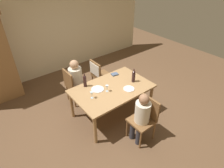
{
  "coord_description": "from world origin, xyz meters",
  "views": [
    {
      "loc": [
        -2.05,
        -2.6,
        3.09
      ],
      "look_at": [
        0.0,
        0.0,
        0.84
      ],
      "focal_mm": 30.03,
      "sensor_mm": 36.0,
      "label": 1
    }
  ],
  "objects_px": {
    "chair_near": "(145,116)",
    "person_woman_host": "(77,78)",
    "dinner_plate_guest_left": "(98,89)",
    "dinner_plate_host": "(129,89)",
    "person_man_bearded": "(141,115)",
    "wine_glass_near_left": "(92,94)",
    "chair_far_left": "(73,84)",
    "handbag": "(112,82)",
    "wine_glass_centre": "(107,87)",
    "dining_table": "(112,91)",
    "chair_far_right": "(98,73)",
    "wine_bottle_dark_red": "(134,76)",
    "wine_bottle_tall_green": "(85,81)"
  },
  "relations": [
    {
      "from": "dining_table",
      "to": "dinner_plate_host",
      "type": "distance_m",
      "value": 0.37
    },
    {
      "from": "chair_far_right",
      "to": "wine_glass_centre",
      "type": "relative_size",
      "value": 6.17
    },
    {
      "from": "dining_table",
      "to": "handbag",
      "type": "height_order",
      "value": "dining_table"
    },
    {
      "from": "dinner_plate_host",
      "to": "dinner_plate_guest_left",
      "type": "height_order",
      "value": "same"
    },
    {
      "from": "person_woman_host",
      "to": "handbag",
      "type": "height_order",
      "value": "person_woman_host"
    },
    {
      "from": "chair_near",
      "to": "dining_table",
      "type": "bearing_deg",
      "value": 5.41
    },
    {
      "from": "wine_bottle_dark_red",
      "to": "handbag",
      "type": "distance_m",
      "value": 1.3
    },
    {
      "from": "handbag",
      "to": "chair_far_right",
      "type": "bearing_deg",
      "value": 180.0
    },
    {
      "from": "chair_far_right",
      "to": "wine_glass_centre",
      "type": "xyz_separation_m",
      "value": [
        -0.42,
        -0.95,
        0.25
      ]
    },
    {
      "from": "wine_glass_near_left",
      "to": "person_woman_host",
      "type": "bearing_deg",
      "value": 79.45
    },
    {
      "from": "chair_far_left",
      "to": "dinner_plate_host",
      "type": "distance_m",
      "value": 1.4
    },
    {
      "from": "dining_table",
      "to": "chair_near",
      "type": "xyz_separation_m",
      "value": [
        0.09,
        -0.92,
        -0.12
      ]
    },
    {
      "from": "dinner_plate_host",
      "to": "dinner_plate_guest_left",
      "type": "xyz_separation_m",
      "value": [
        -0.54,
        0.4,
        0.0
      ]
    },
    {
      "from": "dinner_plate_host",
      "to": "handbag",
      "type": "height_order",
      "value": "dinner_plate_host"
    },
    {
      "from": "dinner_plate_guest_left",
      "to": "handbag",
      "type": "xyz_separation_m",
      "value": [
        1.01,
        0.78,
        -0.63
      ]
    },
    {
      "from": "handbag",
      "to": "wine_bottle_tall_green",
      "type": "bearing_deg",
      "value": -156.24
    },
    {
      "from": "chair_far_right",
      "to": "wine_glass_near_left",
      "type": "relative_size",
      "value": 6.17
    },
    {
      "from": "wine_glass_centre",
      "to": "dinner_plate_host",
      "type": "bearing_deg",
      "value": -28.8
    },
    {
      "from": "chair_near",
      "to": "person_man_bearded",
      "type": "bearing_deg",
      "value": 90.0
    },
    {
      "from": "wine_bottle_tall_green",
      "to": "dinner_plate_host",
      "type": "relative_size",
      "value": 1.31
    },
    {
      "from": "chair_far_left",
      "to": "wine_bottle_dark_red",
      "type": "relative_size",
      "value": 2.82
    },
    {
      "from": "dining_table",
      "to": "wine_bottle_tall_green",
      "type": "height_order",
      "value": "wine_bottle_tall_green"
    },
    {
      "from": "person_woman_host",
      "to": "wine_glass_near_left",
      "type": "xyz_separation_m",
      "value": [
        -0.18,
        -0.95,
        0.18
      ]
    },
    {
      "from": "handbag",
      "to": "chair_far_left",
      "type": "bearing_deg",
      "value": 180.0
    },
    {
      "from": "wine_bottle_tall_green",
      "to": "dinner_plate_guest_left",
      "type": "relative_size",
      "value": 1.16
    },
    {
      "from": "chair_far_right",
      "to": "wine_glass_centre",
      "type": "bearing_deg",
      "value": -23.71
    },
    {
      "from": "chair_near",
      "to": "person_woman_host",
      "type": "bearing_deg",
      "value": 13.58
    },
    {
      "from": "wine_glass_near_left",
      "to": "dinner_plate_guest_left",
      "type": "height_order",
      "value": "wine_glass_near_left"
    },
    {
      "from": "chair_far_right",
      "to": "wine_glass_near_left",
      "type": "height_order",
      "value": "chair_far_right"
    },
    {
      "from": "person_woman_host",
      "to": "wine_bottle_dark_red",
      "type": "bearing_deg",
      "value": 41.03
    },
    {
      "from": "wine_bottle_dark_red",
      "to": "chair_far_right",
      "type": "bearing_deg",
      "value": 104.98
    },
    {
      "from": "chair_far_left",
      "to": "person_man_bearded",
      "type": "relative_size",
      "value": 0.84
    },
    {
      "from": "dining_table",
      "to": "handbag",
      "type": "xyz_separation_m",
      "value": [
        0.73,
        0.92,
        -0.55
      ]
    },
    {
      "from": "wine_bottle_tall_green",
      "to": "handbag",
      "type": "distance_m",
      "value": 1.48
    },
    {
      "from": "chair_far_right",
      "to": "wine_bottle_dark_red",
      "type": "distance_m",
      "value": 1.1
    },
    {
      "from": "person_man_bearded",
      "to": "wine_glass_near_left",
      "type": "xyz_separation_m",
      "value": [
        -0.51,
        0.89,
        0.2
      ]
    },
    {
      "from": "person_woman_host",
      "to": "dinner_plate_guest_left",
      "type": "height_order",
      "value": "person_woman_host"
    },
    {
      "from": "wine_glass_centre",
      "to": "wine_bottle_dark_red",
      "type": "bearing_deg",
      "value": -6.02
    },
    {
      "from": "person_woman_host",
      "to": "chair_near",
      "type": "bearing_deg",
      "value": 13.58
    },
    {
      "from": "wine_bottle_dark_red",
      "to": "dinner_plate_guest_left",
      "type": "distance_m",
      "value": 0.86
    },
    {
      "from": "chair_far_left",
      "to": "dinner_plate_guest_left",
      "type": "relative_size",
      "value": 3.39
    },
    {
      "from": "chair_far_right",
      "to": "dinner_plate_guest_left",
      "type": "distance_m",
      "value": 0.96
    },
    {
      "from": "wine_glass_centre",
      "to": "dinner_plate_host",
      "type": "height_order",
      "value": "wine_glass_centre"
    },
    {
      "from": "wine_glass_near_left",
      "to": "wine_glass_centre",
      "type": "height_order",
      "value": "same"
    },
    {
      "from": "chair_far_left",
      "to": "dinner_plate_guest_left",
      "type": "xyz_separation_m",
      "value": [
        0.19,
        -0.78,
        0.21
      ]
    },
    {
      "from": "chair_far_right",
      "to": "handbag",
      "type": "xyz_separation_m",
      "value": [
        0.47,
        0.0,
        -0.48
      ]
    },
    {
      "from": "person_woman_host",
      "to": "person_man_bearded",
      "type": "distance_m",
      "value": 1.87
    },
    {
      "from": "dining_table",
      "to": "dinner_plate_guest_left",
      "type": "bearing_deg",
      "value": 152.8
    },
    {
      "from": "chair_far_left",
      "to": "dinner_plate_host",
      "type": "relative_size",
      "value": 3.85
    },
    {
      "from": "dinner_plate_guest_left",
      "to": "dinner_plate_host",
      "type": "bearing_deg",
      "value": -36.92
    }
  ]
}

